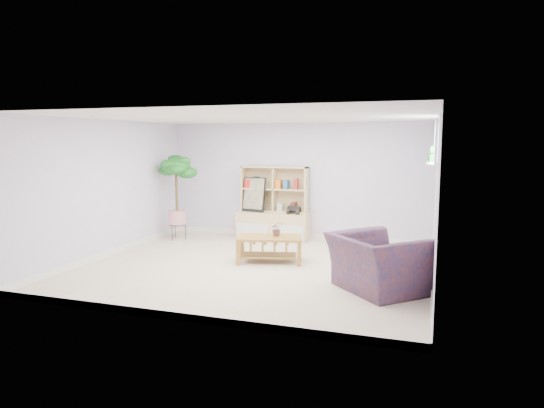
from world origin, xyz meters
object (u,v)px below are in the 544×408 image
(coffee_table, at_px, (270,249))
(armchair, at_px, (377,259))
(storage_unit, at_px, (273,203))
(floor_tree, at_px, (177,197))

(coffee_table, height_order, armchair, armchair)
(storage_unit, distance_m, coffee_table, 2.00)
(storage_unit, relative_size, coffee_table, 1.41)
(storage_unit, xyz_separation_m, armchair, (2.43, -2.89, -0.32))
(storage_unit, bearing_deg, coffee_table, -73.61)
(coffee_table, relative_size, armchair, 0.90)
(storage_unit, distance_m, floor_tree, 1.99)
(floor_tree, height_order, armchair, floor_tree)
(storage_unit, relative_size, floor_tree, 0.86)
(armchair, bearing_deg, coffee_table, 17.54)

